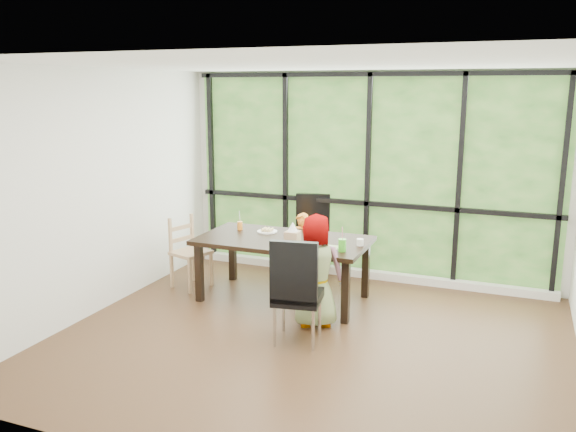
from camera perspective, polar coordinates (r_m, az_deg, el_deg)
The scene contains 23 objects.
ground at distance 6.05m, azimuth 2.17°, elevation -11.92°, with size 5.00×5.00×0.00m, color black.
back_wall at distance 7.75m, azimuth 7.85°, elevation 3.85°, with size 5.00×5.00×0.00m, color silver.
foliage_backdrop at distance 7.73m, azimuth 7.81°, elevation 3.83°, with size 4.80×0.02×2.65m, color #264C1D.
window_mullions at distance 7.69m, azimuth 7.74°, elevation 3.79°, with size 4.80×0.06×2.65m, color black, non-canonical shape.
window_sill at distance 7.96m, azimuth 7.40°, elevation -5.55°, with size 4.80×0.12×0.10m, color silver.
dining_table at distance 7.00m, azimuth -0.46°, elevation -5.17°, with size 1.99×1.06×0.75m, color black.
chair_window_leather at distance 7.86m, azimuth 2.39°, elevation -1.95°, with size 0.46×0.46×1.08m, color black.
chair_interior_leather at distance 5.83m, azimuth 0.96°, elevation -7.15°, with size 0.46×0.46×1.08m, color black.
chair_end_beech at distance 7.50m, azimuth -9.41°, elevation -3.53°, with size 0.42×0.40×0.90m, color #A77E5D.
child_toddler at distance 7.54m, azimuth 1.37°, elevation -3.18°, with size 0.34×0.22×0.92m, color orange.
child_older at distance 6.20m, azimuth 2.51°, elevation -5.30°, with size 0.59×0.38×1.21m, color gray.
placemat at distance 6.51m, azimuth 3.09°, elevation -3.08°, with size 0.40×0.29×0.01m, color tan.
plate_far at distance 7.20m, azimuth -2.03°, elevation -1.52°, with size 0.25×0.25×0.02m, color white.
plate_near at distance 6.48m, azimuth 3.46°, elevation -3.13°, with size 0.24×0.24×0.02m, color white.
orange_cup at distance 7.33m, azimuth -4.70°, elevation -0.94°, with size 0.07×0.07×0.10m, color orange.
green_cup at distance 6.38m, azimuth 5.29°, elevation -2.84°, with size 0.09×0.09×0.14m, color green.
white_mug at distance 6.63m, azimuth 7.02°, elevation -2.55°, with size 0.08×0.08×0.08m, color white.
tissue_box at distance 6.70m, azimuth 0.46°, elevation -2.05°, with size 0.16×0.16×0.13m, color tan.
crepe_rolls_far at distance 7.19m, azimuth -2.03°, elevation -1.32°, with size 0.15×0.12×0.04m, color tan, non-canonical shape.
crepe_rolls_near at distance 6.47m, azimuth 3.46°, elevation -2.91°, with size 0.10×0.12×0.04m, color tan, non-canonical shape.
straw_white at distance 7.31m, azimuth -4.71°, elevation -0.23°, with size 0.01×0.01×0.20m, color white.
straw_pink at distance 6.35m, azimuth 5.31°, elevation -1.90°, with size 0.01×0.01×0.20m, color pink.
tissue at distance 6.67m, azimuth 0.46°, elevation -1.04°, with size 0.12×0.12×0.11m, color white.
Camera 1 is at (1.83, -5.20, 2.50)m, focal length 36.59 mm.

